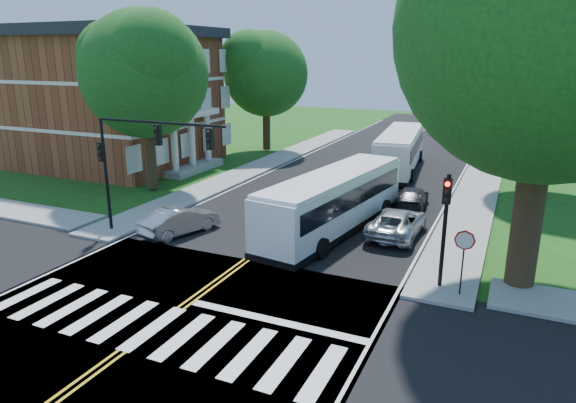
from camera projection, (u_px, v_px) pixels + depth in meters
The scene contains 24 objects.
ground at pixel (163, 322), 17.45m from camera, with size 140.00×140.00×0.00m, color #1F4A12.
road at pixel (336, 194), 33.22m from camera, with size 14.00×96.00×0.01m, color black.
cross_road at pixel (163, 321), 17.45m from camera, with size 60.00×12.00×0.01m, color black.
center_line at pixel (354, 181), 36.73m from camera, with size 0.36×70.00×0.01m, color gold.
edge_line_w at pixel (269, 172), 39.41m from camera, with size 0.12×70.00×0.01m, color silver.
edge_line_e at pixel (453, 191), 34.04m from camera, with size 0.12×70.00×0.01m, color silver.
crosswalk at pixel (153, 328), 17.01m from camera, with size 12.60×3.00×0.01m, color silver.
stop_bar at pixel (276, 321), 17.47m from camera, with size 6.60×0.40×0.01m, color silver.
sidewalk_nw at pixel (269, 162), 42.61m from camera, with size 2.60×40.00×0.15m, color gray.
sidewalk_ne at pixel (480, 182), 36.07m from camera, with size 2.60×40.00×0.15m, color gray.
tree_ne_big at pixel (553, 28), 17.46m from camera, with size 10.80×10.80×14.91m.
tree_west_near at pixel (145, 74), 32.16m from camera, with size 8.00×8.00×11.40m.
tree_west_far at pixel (266, 74), 46.13m from camera, with size 7.60×7.60×10.67m.
tree_east_mid at pixel (547, 69), 31.77m from camera, with size 8.40×8.40×11.93m.
tree_east_far at pixel (552, 76), 45.67m from camera, with size 7.20×7.20×10.34m.
brick_building at pixel (93, 96), 42.13m from camera, with size 20.00×13.00×10.80m.
signal_nw at pixel (140, 151), 24.18m from camera, with size 7.15×0.46×5.66m.
signal_ne at pixel (445, 216), 19.04m from camera, with size 0.30×0.46×4.40m.
stop_sign at pixel (464, 247), 18.58m from camera, with size 0.76×0.08×2.53m.
bus_lead at pixel (334, 201), 25.94m from camera, with size 4.19×11.93×3.02m.
bus_follow at pixel (400, 150), 39.56m from camera, with size 3.76×12.03×3.06m.
hatchback at pixel (180, 221), 25.77m from camera, with size 1.46×4.18×1.38m, color #A4A6AB.
suv at pixel (397, 222), 25.54m from camera, with size 2.26×4.90×1.36m, color #B2B4BA.
dark_sedan at pixel (412, 198), 30.14m from camera, with size 1.73×4.24×1.23m, color black.
Camera 1 is at (10.31, -12.50, 8.78)m, focal length 32.00 mm.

